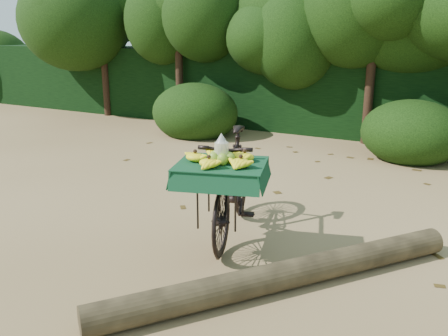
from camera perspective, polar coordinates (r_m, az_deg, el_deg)
The scene contains 7 objects.
ground at distance 5.59m, azimuth -0.61°, elevation -7.34°, with size 80.00×80.00×0.00m, color tan.
vendor_bicycle at distance 5.25m, azimuth 0.96°, elevation -1.80°, with size 1.24×2.06×1.20m.
fallen_log at distance 4.38m, azimuth 7.42°, elevation -12.64°, with size 0.26×0.26×3.58m, color brown.
hedge_backdrop at distance 11.14m, azimuth 15.53°, elevation 8.71°, with size 26.00×1.80×1.80m, color black.
tree_row at distance 10.46m, azimuth 11.37°, elevation 14.59°, with size 14.50×2.00×4.00m, color black, non-canonical shape.
bush_clumps at distance 9.18m, azimuth 15.42°, elevation 4.38°, with size 8.80×1.70×0.90m, color black, non-canonical shape.
leaf_litter at distance 6.12m, azimuth 2.36°, elevation -5.17°, with size 7.00×7.30×0.01m, color #473413, non-canonical shape.
Camera 1 is at (2.50, -4.48, 2.23)m, focal length 38.00 mm.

